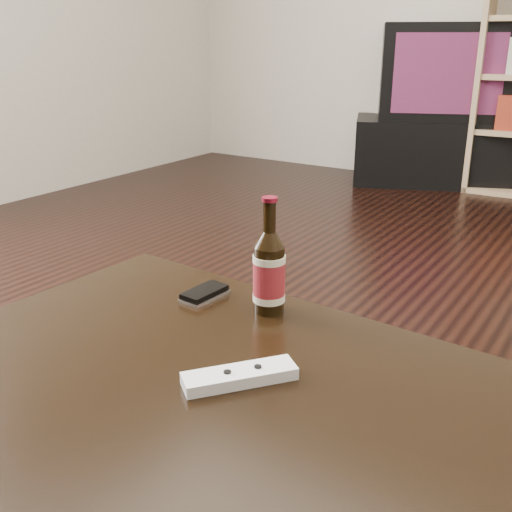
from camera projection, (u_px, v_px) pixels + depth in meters
The scene contains 7 objects.
floor at pixel (271, 400), 1.70m from camera, with size 5.00×6.00×0.01m, color black.
tv_stand at pixel (436, 151), 4.18m from camera, with size 1.10×0.55×0.44m, color black.
tv at pixel (444, 72), 3.99m from camera, with size 0.95×0.79×0.61m.
coffee_table at pixel (258, 442), 0.89m from camera, with size 1.27×0.79×0.46m.
beer_bottle at pixel (269, 272), 1.14m from camera, with size 0.08×0.08×0.23m.
phone at pixel (204, 294), 1.23m from camera, with size 0.06×0.11×0.02m.
remote at pixel (240, 376), 0.93m from camera, with size 0.15×0.17×0.02m.
Camera 1 is at (0.76, -1.24, 0.96)m, focal length 42.00 mm.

